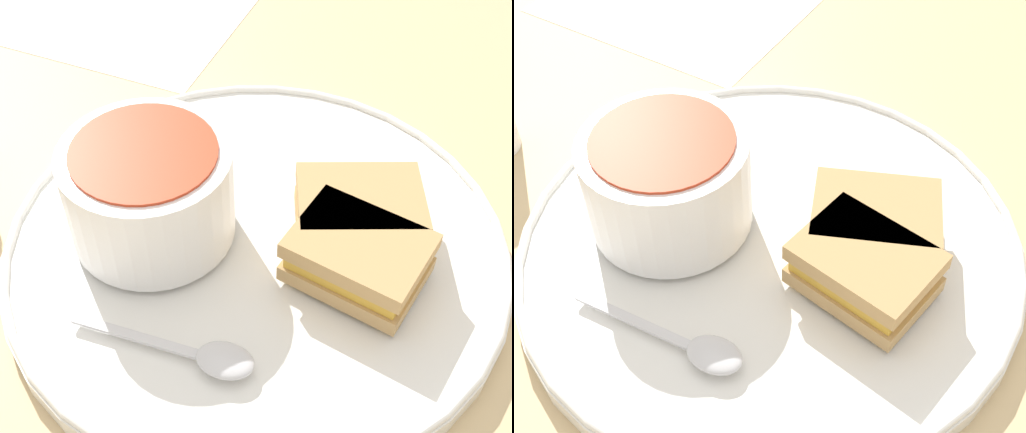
# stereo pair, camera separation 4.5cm
# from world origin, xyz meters

# --- Properties ---
(ground_plane) EXTENTS (2.40, 2.40, 0.00)m
(ground_plane) POSITION_xyz_m (0.00, 0.00, 0.00)
(ground_plane) COLOR #D1B27F
(plate) EXTENTS (0.33, 0.33, 0.02)m
(plate) POSITION_xyz_m (0.00, 0.00, 0.01)
(plate) COLOR white
(plate) RESTS_ON ground_plane
(soup_bowl) EXTENTS (0.11, 0.11, 0.07)m
(soup_bowl) POSITION_xyz_m (-0.01, 0.07, 0.05)
(soup_bowl) COLOR white
(soup_bowl) RESTS_ON plate
(spoon) EXTENTS (0.02, 0.11, 0.01)m
(spoon) POSITION_xyz_m (-0.10, -0.00, 0.02)
(spoon) COLOR silver
(spoon) RESTS_ON plate
(sandwich_half_near) EXTENTS (0.08, 0.09, 0.03)m
(sandwich_half_near) POSITION_xyz_m (-0.01, -0.07, 0.04)
(sandwich_half_near) COLOR tan
(sandwich_half_near) RESTS_ON plate
(sandwich_half_far) EXTENTS (0.08, 0.09, 0.03)m
(sandwich_half_far) POSITION_xyz_m (0.03, -0.06, 0.04)
(sandwich_half_far) COLOR tan
(sandwich_half_far) RESTS_ON plate
(menu_sheet) EXTENTS (0.23, 0.26, 0.00)m
(menu_sheet) POSITION_xyz_m (0.26, 0.22, 0.00)
(menu_sheet) COLOR white
(menu_sheet) RESTS_ON ground_plane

